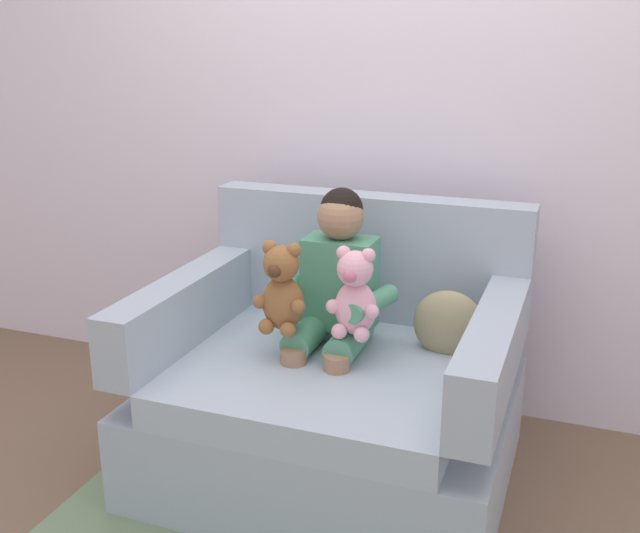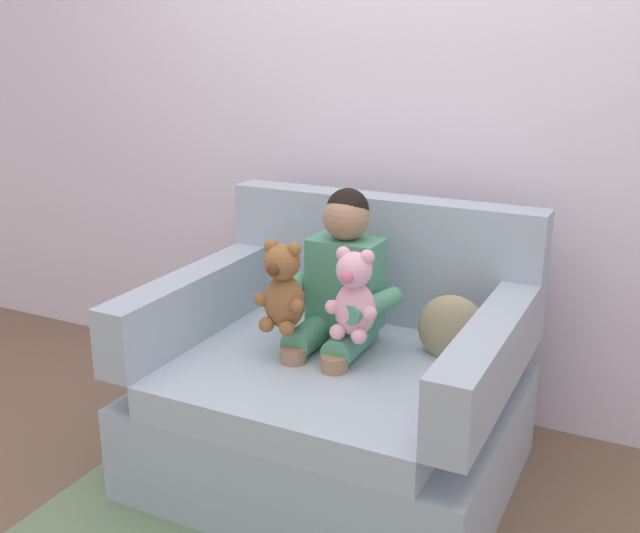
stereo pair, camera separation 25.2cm
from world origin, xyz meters
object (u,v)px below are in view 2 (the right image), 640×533
object	(u,v)px
armchair	(337,393)
throw_pillow	(453,330)
plush_brown	(283,289)
plush_pink	(354,296)
seated_child	(338,292)

from	to	relation	value
armchair	throw_pillow	bearing A→B (deg)	22.77
throw_pillow	plush_brown	bearing A→B (deg)	-152.52
plush_brown	throw_pillow	bearing A→B (deg)	13.53
plush_pink	seated_child	bearing A→B (deg)	120.96
armchair	plush_brown	bearing A→B (deg)	-142.60
plush_brown	plush_pink	xyz separation A→B (m)	(0.25, 0.05, -0.00)
armchair	plush_pink	world-z (taller)	armchair
seated_child	throw_pillow	size ratio (longest dim) A/B	3.17
plush_brown	throw_pillow	size ratio (longest dim) A/B	1.25
plush_brown	seated_child	bearing A→B (deg)	39.65
armchair	plush_brown	distance (m)	0.46
armchair	throw_pillow	distance (m)	0.49
seated_child	plush_brown	distance (m)	0.22
seated_child	plush_pink	bearing A→B (deg)	-51.33
armchair	throw_pillow	size ratio (longest dim) A/B	4.91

